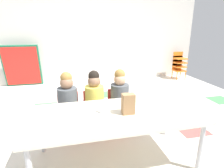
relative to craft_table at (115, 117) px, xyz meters
The scene contains 12 objects.
ground_plane 1.02m from the craft_table, 94.49° to the left, with size 6.67×5.30×0.02m.
back_wall 3.59m from the craft_table, 91.01° to the left, with size 6.67×0.10×2.69m, color beige.
craft_table is the anchor object (origin of this frame).
seated_child_near_camera 0.81m from the craft_table, 127.62° to the left, with size 0.32×0.31×0.92m.
seated_child_middle_seat 0.66m from the craft_table, 101.87° to the left, with size 0.32×0.31×0.92m.
seated_child_far_right 0.68m from the craft_table, 70.69° to the left, with size 0.32×0.31×0.92m.
kid_chair_orange_stack 4.13m from the craft_table, 48.41° to the left, with size 0.32×0.30×0.80m.
folded_activity_table 3.68m from the craft_table, 116.39° to the left, with size 0.90×0.29×1.09m.
paper_bag_brown 0.21m from the craft_table, 16.75° to the right, with size 0.13×0.09×0.22m, color #9E754C.
paper_plate_near_edge 0.16m from the craft_table, 154.42° to the left, with size 0.18×0.18×0.01m, color white.
paper_plate_center_table 0.52m from the craft_table, 162.46° to the right, with size 0.18×0.18×0.01m, color white.
donut_powdered_on_plate 0.17m from the craft_table, 154.42° to the left, with size 0.11×0.11×0.04m, color white.
Camera 1 is at (-0.38, -2.58, 1.46)m, focal length 29.46 mm.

